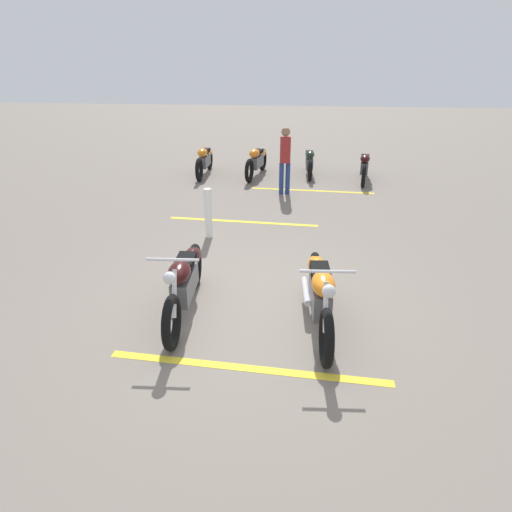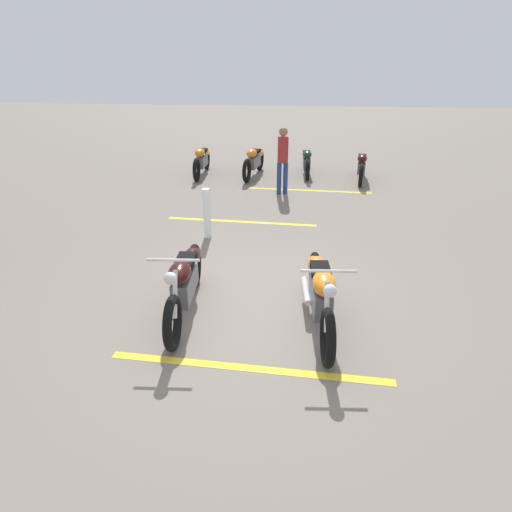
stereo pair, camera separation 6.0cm
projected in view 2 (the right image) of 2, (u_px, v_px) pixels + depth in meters
The scene contains 12 objects.
ground_plane at pixel (253, 310), 6.08m from camera, with size 60.00×60.00×0.00m, color slate.
motorcycle_bright_foreground at pixel (320, 291), 5.61m from camera, with size 2.23×0.62×1.04m.
motorcycle_dark_foreground at pixel (185, 281), 5.88m from camera, with size 2.23×0.62×1.04m.
motorcycle_row_far_left at pixel (362, 165), 12.53m from camera, with size 2.07×0.39×0.78m.
motorcycle_row_left at pixel (307, 161), 13.13m from camera, with size 2.02×0.29×0.76m.
motorcycle_row_center at pixel (254, 160), 12.98m from camera, with size 2.22×0.45×0.84m.
motorcycle_row_right at pixel (202, 160), 13.10m from camera, with size 2.21×0.30×0.83m.
bystander_near_row at pixel (283, 157), 11.02m from camera, with size 0.23×0.28×1.66m.
bollard_post at pixel (207, 213), 8.40m from camera, with size 0.14×0.14×0.96m, color white.
parking_stripe_near at pixel (248, 368), 4.93m from camera, with size 3.20×0.12×0.01m, color yellow.
parking_stripe_mid at pixel (241, 222), 9.40m from camera, with size 3.20×0.12×0.01m, color yellow.
parking_stripe_far at pixel (310, 190), 11.66m from camera, with size 3.20×0.12×0.01m, color yellow.
Camera 2 is at (-5.22, -0.61, 3.15)m, focal length 30.99 mm.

